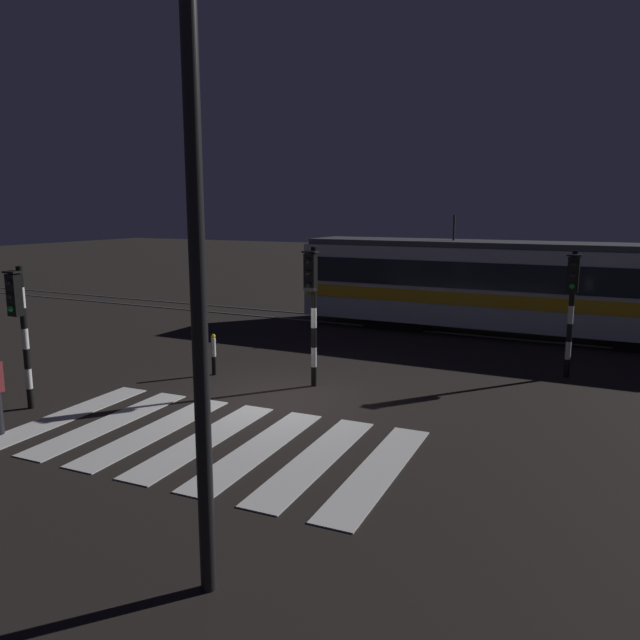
{
  "coord_description": "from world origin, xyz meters",
  "views": [
    {
      "loc": [
        6.96,
        -11.78,
        4.36
      ],
      "look_at": [
        -0.32,
        2.85,
        1.4
      ],
      "focal_mm": 34.53,
      "sensor_mm": 36.0,
      "label": 1
    }
  ],
  "objects_px": {
    "street_lamp_near_kerb": "(179,180)",
    "traffic_light_corner_far_right": "(572,295)",
    "tram": "(518,286)",
    "bollard_island_edge": "(214,354)",
    "traffic_light_median_centre": "(312,296)",
    "traffic_light_corner_near_left": "(19,316)"
  },
  "relations": [
    {
      "from": "traffic_light_corner_near_left",
      "to": "tram",
      "type": "distance_m",
      "value": 15.52
    },
    {
      "from": "traffic_light_corner_far_right",
      "to": "tram",
      "type": "xyz_separation_m",
      "value": [
        -2.09,
        5.01,
        -0.44
      ]
    },
    {
      "from": "street_lamp_near_kerb",
      "to": "traffic_light_corner_far_right",
      "type": "bearing_deg",
      "value": 76.31
    },
    {
      "from": "traffic_light_median_centre",
      "to": "bollard_island_edge",
      "type": "height_order",
      "value": "traffic_light_median_centre"
    },
    {
      "from": "traffic_light_corner_near_left",
      "to": "traffic_light_median_centre",
      "type": "bearing_deg",
      "value": 42.05
    },
    {
      "from": "bollard_island_edge",
      "to": "tram",
      "type": "bearing_deg",
      "value": 54.55
    },
    {
      "from": "street_lamp_near_kerb",
      "to": "bollard_island_edge",
      "type": "relative_size",
      "value": 6.62
    },
    {
      "from": "traffic_light_median_centre",
      "to": "bollard_island_edge",
      "type": "relative_size",
      "value": 3.12
    },
    {
      "from": "traffic_light_corner_near_left",
      "to": "tram",
      "type": "relative_size",
      "value": 0.2
    },
    {
      "from": "street_lamp_near_kerb",
      "to": "tram",
      "type": "distance_m",
      "value": 17.13
    },
    {
      "from": "traffic_light_corner_far_right",
      "to": "traffic_light_median_centre",
      "type": "height_order",
      "value": "traffic_light_median_centre"
    },
    {
      "from": "traffic_light_corner_far_right",
      "to": "traffic_light_corner_near_left",
      "type": "distance_m",
      "value": 13.17
    },
    {
      "from": "traffic_light_median_centre",
      "to": "bollard_island_edge",
      "type": "distance_m",
      "value": 3.34
    },
    {
      "from": "street_lamp_near_kerb",
      "to": "traffic_light_median_centre",
      "type": "bearing_deg",
      "value": 108.3
    },
    {
      "from": "traffic_light_median_centre",
      "to": "traffic_light_corner_near_left",
      "type": "relative_size",
      "value": 1.1
    },
    {
      "from": "traffic_light_corner_near_left",
      "to": "tram",
      "type": "height_order",
      "value": "tram"
    },
    {
      "from": "traffic_light_corner_far_right",
      "to": "traffic_light_corner_near_left",
      "type": "xyz_separation_m",
      "value": [
        -10.4,
        -8.08,
        -0.1
      ]
    },
    {
      "from": "traffic_light_corner_far_right",
      "to": "street_lamp_near_kerb",
      "type": "xyz_separation_m",
      "value": [
        -2.89,
        -11.85,
        2.46
      ]
    },
    {
      "from": "traffic_light_corner_far_right",
      "to": "tram",
      "type": "relative_size",
      "value": 0.21
    },
    {
      "from": "traffic_light_corner_near_left",
      "to": "street_lamp_near_kerb",
      "type": "xyz_separation_m",
      "value": [
        7.52,
        -3.76,
        2.57
      ]
    },
    {
      "from": "traffic_light_corner_far_right",
      "to": "bollard_island_edge",
      "type": "xyz_separation_m",
      "value": [
        -8.43,
        -3.89,
        -1.63
      ]
    },
    {
      "from": "tram",
      "to": "bollard_island_edge",
      "type": "height_order",
      "value": "tram"
    }
  ]
}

